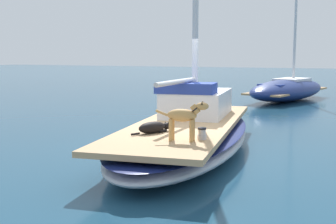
{
  "coord_description": "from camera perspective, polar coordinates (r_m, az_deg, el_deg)",
  "views": [
    {
      "loc": [
        3.41,
        -8.89,
        2.15
      ],
      "look_at": [
        0.0,
        -1.0,
        1.01
      ],
      "focal_mm": 46.87,
      "sensor_mm": 36.0,
      "label": 1
    }
  ],
  "objects": [
    {
      "name": "sailboat_main",
      "position": [
        9.7,
        2.35,
        -3.24
      ],
      "size": [
        3.47,
        7.51,
        0.66
      ],
      "color": "#B2B7C1",
      "rests_on": "ground"
    },
    {
      "name": "deck_winch",
      "position": [
        7.72,
        4.45,
        -2.86
      ],
      "size": [
        0.16,
        0.16,
        0.21
      ],
      "color": "#B7B7BC",
      "rests_on": "sailboat_main"
    },
    {
      "name": "coiled_rope",
      "position": [
        8.84,
        -2.68,
        -2.01
      ],
      "size": [
        0.32,
        0.32,
        0.04
      ],
      "primitive_type": "torus",
      "color": "beige",
      "rests_on": "sailboat_main"
    },
    {
      "name": "dog_black",
      "position": [
        8.33,
        -1.89,
        -2.01
      ],
      "size": [
        0.52,
        0.89,
        0.22
      ],
      "color": "black",
      "rests_on": "sailboat_main"
    },
    {
      "name": "dog_tan",
      "position": [
        7.52,
        2.16,
        -0.62
      ],
      "size": [
        0.94,
        0.3,
        0.7
      ],
      "color": "tan",
      "rests_on": "sailboat_main"
    },
    {
      "name": "ground_plane",
      "position": [
        9.77,
        2.34,
        -5.17
      ],
      "size": [
        120.0,
        120.0,
        0.0
      ],
      "primitive_type": "plane",
      "color": "navy"
    },
    {
      "name": "cabin_house",
      "position": [
        10.68,
        3.69,
        1.39
      ],
      "size": [
        1.68,
        2.39,
        0.84
      ],
      "color": "silver",
      "rests_on": "sailboat_main"
    },
    {
      "name": "moored_boat_far_astern",
      "position": [
        21.06,
        15.28,
        2.9
      ],
      "size": [
        3.72,
        6.68,
        6.94
      ],
      "color": "navy",
      "rests_on": "ground"
    }
  ]
}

